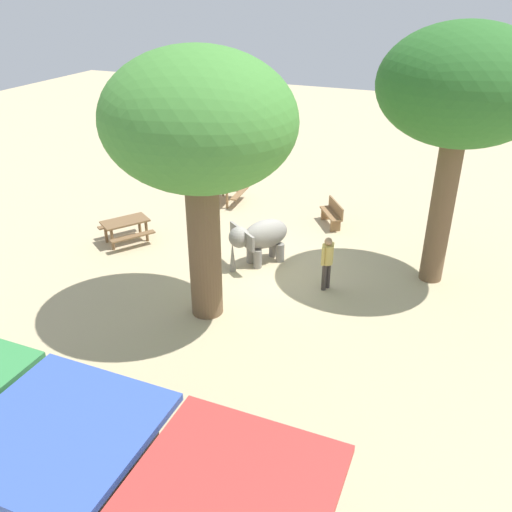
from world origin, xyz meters
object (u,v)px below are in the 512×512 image
Objects in this scene: person_handler at (327,259)px; shade_tree_main at (462,90)px; shade_tree_secondary at (199,126)px; picnic_table_near at (126,226)px; elephant at (260,237)px; market_stall_blue at (74,495)px; wooden_bench at (333,213)px; picnic_table_far at (225,188)px.

shade_tree_main reaches higher than person_handler.
shade_tree_secondary reaches higher than picnic_table_near.
elephant is 9.85m from market_stall_blue.
elephant is 5.13m from shade_tree_secondary.
picnic_table_far is (4.54, -0.55, 0.12)m from wooden_bench.
picnic_table_near is 0.82× the size of market_stall_blue.
person_handler reaches higher than elephant.
picnic_table_far is at bearing -20.19° from person_handler.
shade_tree_main is (-5.06, -1.08, 4.56)m from elephant.
elephant reaches higher than picnic_table_near.
shade_tree_secondary is 4.22× the size of picnic_table_far.
elephant is 5.34m from picnic_table_far.
elephant is at bearing 4.81° from person_handler.
wooden_bench is 0.67× the size of picnic_table_near.
picnic_table_near is (7.08, -0.40, -0.36)m from person_handler.
market_stall_blue reaches higher than picnic_table_far.
elephant is at bearing -94.83° from shade_tree_secondary.
person_handler is at bearing 33.15° from shade_tree_main.
shade_tree_secondary is at bearing 37.98° from shade_tree_main.
wooden_bench is at bearing -91.37° from market_stall_blue.
picnic_table_far is (3.23, -4.25, -0.32)m from elephant.
shade_tree_main reaches higher than picnic_table_far.
shade_tree_secondary is 4.90× the size of wooden_bench.
person_handler is (-2.33, 0.70, 0.04)m from elephant.
market_stall_blue is (4.06, 10.88, -4.33)m from shade_tree_main.
elephant is 0.94× the size of picnic_table_near.
wooden_bench is at bearing 157.80° from picnic_table_near.
shade_tree_secondary is at bearing 17.96° from picnic_table_far.
picnic_table_far is at bearing -73.26° from market_stall_blue.
market_stall_blue reaches higher than elephant.
shade_tree_main reaches higher than elephant.
person_handler is 5.37m from shade_tree_secondary.
shade_tree_secondary is (5.32, 4.15, -0.46)m from shade_tree_main.
person_handler is 5.57m from shade_tree_main.
market_stall_blue is at bearing 69.52° from shade_tree_main.
picnic_table_near is 4.79m from picnic_table_far.
picnic_table_near is at bearing -49.63° from elephant.
elephant is 1.21× the size of picnic_table_far.
picnic_table_near is at bearing 89.09° from wooden_bench.
shade_tree_main is 3.44× the size of picnic_table_near.
shade_tree_main reaches higher than shade_tree_secondary.
shade_tree_main is (-2.72, -1.78, 4.52)m from person_handler.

